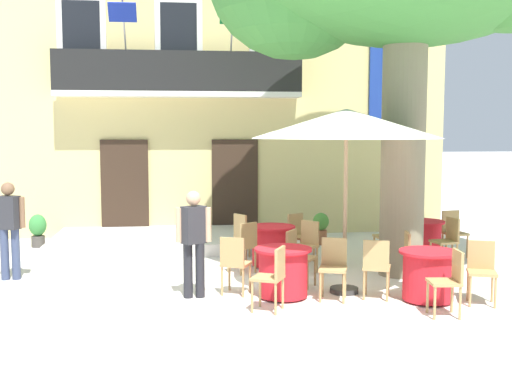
# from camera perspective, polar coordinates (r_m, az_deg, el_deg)

# --- Properties ---
(ground_plane) EXTENTS (120.00, 120.00, 0.00)m
(ground_plane) POSITION_cam_1_polar(r_m,az_deg,el_deg) (10.48, -2.27, -8.36)
(ground_plane) COLOR silver
(building_facade) EXTENTS (13.00, 5.09, 7.50)m
(building_facade) POSITION_cam_1_polar(r_m,az_deg,el_deg) (17.17, -6.91, 9.64)
(building_facade) COLOR #DBC67F
(building_facade) RESTS_ON ground
(entrance_step_platform) EXTENTS (5.45, 2.67, 0.25)m
(entrance_step_platform) POSITION_cam_1_polar(r_m,az_deg,el_deg) (14.02, -6.74, -4.31)
(entrance_step_platform) COLOR silver
(entrance_step_platform) RESTS_ON ground
(cafe_table_near_tree) EXTENTS (0.86, 0.86, 0.76)m
(cafe_table_near_tree) POSITION_cam_1_polar(r_m,az_deg,el_deg) (11.80, 1.45, -4.83)
(cafe_table_near_tree) COLOR red
(cafe_table_near_tree) RESTS_ON ground
(cafe_chair_near_tree_0) EXTENTS (0.56, 0.56, 0.91)m
(cafe_chair_near_tree_0) POSITION_cam_1_polar(r_m,az_deg,el_deg) (11.36, 4.55, -4.55)
(cafe_chair_near_tree_0) COLOR tan
(cafe_chair_near_tree_0) RESTS_ON ground
(cafe_chair_near_tree_1) EXTENTS (0.55, 0.55, 0.91)m
(cafe_chair_near_tree_1) POSITION_cam_1_polar(r_m,az_deg,el_deg) (12.32, 3.87, -3.74)
(cafe_chair_near_tree_1) COLOR tan
(cafe_chair_near_tree_1) RESTS_ON ground
(cafe_chair_near_tree_2) EXTENTS (0.55, 0.55, 0.91)m
(cafe_chair_near_tree_2) POSITION_cam_1_polar(r_m,az_deg,el_deg) (12.31, -1.03, -3.74)
(cafe_chair_near_tree_2) COLOR tan
(cafe_chair_near_tree_2) RESTS_ON ground
(cafe_chair_near_tree_3) EXTENTS (0.56, 0.56, 0.91)m
(cafe_chair_near_tree_3) POSITION_cam_1_polar(r_m,az_deg,el_deg) (11.21, -1.04, -4.66)
(cafe_chair_near_tree_3) COLOR tan
(cafe_chair_near_tree_3) RESTS_ON ground
(cafe_table_middle) EXTENTS (0.86, 0.86, 0.76)m
(cafe_table_middle) POSITION_cam_1_polar(r_m,az_deg,el_deg) (9.76, 15.21, -7.23)
(cafe_table_middle) COLOR red
(cafe_table_middle) RESTS_ON ground
(cafe_chair_middle_0) EXTENTS (0.52, 0.52, 0.91)m
(cafe_chair_middle_0) POSITION_cam_1_polar(r_m,az_deg,el_deg) (9.67, 10.76, -6.42)
(cafe_chair_middle_0) COLOR tan
(cafe_chair_middle_0) RESTS_ON ground
(cafe_chair_middle_1) EXTENTS (0.44, 0.44, 0.91)m
(cafe_chair_middle_1) POSITION_cam_1_polar(r_m,az_deg,el_deg) (9.05, 17.01, -7.40)
(cafe_chair_middle_1) COLOR tan
(cafe_chair_middle_1) RESTS_ON ground
(cafe_chair_middle_2) EXTENTS (0.51, 0.51, 0.91)m
(cafe_chair_middle_2) POSITION_cam_1_polar(r_m,az_deg,el_deg) (9.86, 19.60, -6.42)
(cafe_chair_middle_2) COLOR tan
(cafe_chair_middle_2) RESTS_ON ground
(cafe_chair_middle_3) EXTENTS (0.47, 0.47, 0.91)m
(cafe_chair_middle_3) POSITION_cam_1_polar(r_m,az_deg,el_deg) (10.44, 13.99, -5.60)
(cafe_chair_middle_3) COLOR tan
(cafe_chair_middle_3) RESTS_ON ground
(cafe_table_front) EXTENTS (0.86, 0.86, 0.76)m
(cafe_table_front) POSITION_cam_1_polar(r_m,az_deg,el_deg) (9.64, 2.45, -7.20)
(cafe_table_front) COLOR red
(cafe_table_front) RESTS_ON ground
(cafe_chair_front_0) EXTENTS (0.53, 0.53, 0.91)m
(cafe_chair_front_0) POSITION_cam_1_polar(r_m,az_deg,el_deg) (9.75, -1.95, -6.22)
(cafe_chair_front_0) COLOR tan
(cafe_chair_front_0) RESTS_ON ground
(cafe_chair_front_1) EXTENTS (0.54, 0.54, 0.91)m
(cafe_chair_front_1) POSITION_cam_1_polar(r_m,az_deg,el_deg) (8.89, 1.52, -7.39)
(cafe_chair_front_1) COLOR tan
(cafe_chair_front_1) RESTS_ON ground
(cafe_chair_front_2) EXTENTS (0.51, 0.51, 0.91)m
(cafe_chair_front_2) POSITION_cam_1_polar(r_m,az_deg,el_deg) (9.60, 6.98, -6.45)
(cafe_chair_front_2) COLOR tan
(cafe_chair_front_2) RESTS_ON ground
(cafe_chair_front_3) EXTENTS (0.55, 0.55, 0.91)m
(cafe_chair_front_3) POSITION_cam_1_polar(r_m,az_deg,el_deg) (10.32, 3.73, -5.58)
(cafe_chair_front_3) COLOR tan
(cafe_chair_front_3) RESTS_ON ground
(cafe_table_far_side) EXTENTS (0.86, 0.86, 0.76)m
(cafe_table_far_side) POSITION_cam_1_polar(r_m,az_deg,el_deg) (12.88, 14.67, -4.13)
(cafe_table_far_side) COLOR red
(cafe_table_far_side) RESTS_ON ground
(cafe_chair_far_side_0) EXTENTS (0.46, 0.46, 0.91)m
(cafe_chair_far_side_0) POSITION_cam_1_polar(r_m,az_deg,el_deg) (12.28, 16.83, -4.01)
(cafe_chair_far_side_0) COLOR tan
(cafe_chair_far_side_0) RESTS_ON ground
(cafe_chair_far_side_1) EXTENTS (0.46, 0.46, 0.91)m
(cafe_chair_far_side_1) POSITION_cam_1_polar(r_m,az_deg,el_deg) (13.32, 17.29, -3.28)
(cafe_chair_far_side_1) COLOR tan
(cafe_chair_far_side_1) RESTS_ON ground
(cafe_chair_far_side_2) EXTENTS (0.45, 0.45, 0.91)m
(cafe_chair_far_side_2) POSITION_cam_1_polar(r_m,az_deg,el_deg) (13.48, 12.87, -3.07)
(cafe_chair_far_side_2) COLOR tan
(cafe_chair_far_side_2) RESTS_ON ground
(cafe_chair_far_side_3) EXTENTS (0.43, 0.43, 0.91)m
(cafe_chair_far_side_3) POSITION_cam_1_polar(r_m,az_deg,el_deg) (12.49, 11.72, -3.73)
(cafe_chair_far_side_3) COLOR tan
(cafe_chair_far_side_3) RESTS_ON ground
(cafe_umbrella) EXTENTS (2.90, 2.90, 2.85)m
(cafe_umbrella) POSITION_cam_1_polar(r_m,az_deg,el_deg) (9.78, 8.12, 6.04)
(cafe_umbrella) COLOR #997A56
(cafe_umbrella) RESTS_ON ground
(ground_planter_left) EXTENTS (0.37, 0.37, 0.71)m
(ground_planter_left) POSITION_cam_1_polar(r_m,az_deg,el_deg) (14.51, -19.01, -3.16)
(ground_planter_left) COLOR #47423D
(ground_planter_left) RESTS_ON ground
(ground_planter_right) EXTENTS (0.35, 0.35, 0.70)m
(ground_planter_right) POSITION_cam_1_polar(r_m,az_deg,el_deg) (14.13, 5.85, -3.11)
(ground_planter_right) COLOR #995638
(ground_planter_right) RESTS_ON ground
(pedestrian_near_entrance) EXTENTS (0.53, 0.37, 1.62)m
(pedestrian_near_entrance) POSITION_cam_1_polar(r_m,az_deg,el_deg) (9.59, -5.62, -4.11)
(pedestrian_near_entrance) COLOR #232328
(pedestrian_near_entrance) RESTS_ON ground
(pedestrian_mid_plaza) EXTENTS (0.53, 0.33, 1.66)m
(pedestrian_mid_plaza) POSITION_cam_1_polar(r_m,az_deg,el_deg) (11.46, -21.30, -2.77)
(pedestrian_mid_plaza) COLOR #384260
(pedestrian_mid_plaza) RESTS_ON ground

